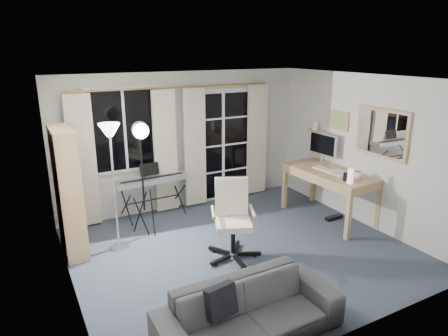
# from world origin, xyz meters

# --- Properties ---
(floor) EXTENTS (4.50, 4.00, 0.02)m
(floor) POSITION_xyz_m (0.00, 0.00, -0.01)
(floor) COLOR #333F4B
(floor) RESTS_ON ground
(window) EXTENTS (1.20, 0.08, 1.40)m
(window) POSITION_xyz_m (-1.05, 1.97, 1.50)
(window) COLOR white
(window) RESTS_ON floor
(french_door) EXTENTS (1.32, 0.09, 2.11)m
(french_door) POSITION_xyz_m (0.75, 1.97, 1.03)
(french_door) COLOR white
(french_door) RESTS_ON floor
(curtains) EXTENTS (3.60, 0.07, 2.13)m
(curtains) POSITION_xyz_m (-0.14, 1.88, 1.09)
(curtains) COLOR gold
(curtains) RESTS_ON floor
(bookshelf) EXTENTS (0.29, 0.83, 1.77)m
(bookshelf) POSITION_xyz_m (-2.12, 1.11, 0.84)
(bookshelf) COLOR tan
(bookshelf) RESTS_ON floor
(torchiere_lamp) EXTENTS (0.38, 0.38, 1.82)m
(torchiere_lamp) POSITION_xyz_m (-1.51, 0.92, 1.46)
(torchiere_lamp) COLOR #B2B2B7
(torchiere_lamp) RESTS_ON floor
(keyboard_piano) EXTENTS (1.22, 0.62, 0.88)m
(keyboard_piano) POSITION_xyz_m (-0.72, 1.70, 0.66)
(keyboard_piano) COLOR black
(keyboard_piano) RESTS_ON floor
(studio_light) EXTENTS (0.36, 0.36, 1.81)m
(studio_light) POSITION_xyz_m (-1.04, 1.10, 1.45)
(studio_light) COLOR black
(studio_light) RESTS_ON floor
(office_chair) EXTENTS (0.75, 0.77, 1.09)m
(office_chair) POSITION_xyz_m (-0.15, -0.01, 0.64)
(office_chair) COLOR black
(office_chair) RESTS_ON floor
(desk) EXTENTS (0.86, 1.60, 0.84)m
(desk) POSITION_xyz_m (1.88, 0.29, 0.73)
(desk) COLOR tan
(desk) RESTS_ON floor
(monitor) EXTENTS (0.21, 0.60, 0.52)m
(monitor) POSITION_xyz_m (2.08, 0.74, 1.15)
(monitor) COLOR silver
(monitor) RESTS_ON desk
(desk_clutter) EXTENTS (0.47, 0.96, 1.06)m
(desk_clutter) POSITION_xyz_m (1.82, 0.04, 0.66)
(desk_clutter) COLOR white
(desk_clutter) RESTS_ON desk
(mug) EXTENTS (0.14, 0.12, 0.14)m
(mug) POSITION_xyz_m (1.98, -0.21, 0.90)
(mug) COLOR silver
(mug) RESTS_ON desk
(wall_mirror) EXTENTS (0.04, 0.94, 0.74)m
(wall_mirror) POSITION_xyz_m (2.22, -0.35, 1.55)
(wall_mirror) COLOR tan
(wall_mirror) RESTS_ON floor
(framed_print) EXTENTS (0.03, 0.42, 0.32)m
(framed_print) POSITION_xyz_m (2.23, 0.55, 1.60)
(framed_print) COLOR tan
(framed_print) RESTS_ON floor
(wall_shelf) EXTENTS (0.16, 0.30, 0.18)m
(wall_shelf) POSITION_xyz_m (2.16, 1.05, 1.41)
(wall_shelf) COLOR tan
(wall_shelf) RESTS_ON floor
(sofa) EXTENTS (1.86, 0.55, 0.73)m
(sofa) POSITION_xyz_m (-0.83, -1.55, 0.37)
(sofa) COLOR #343437
(sofa) RESTS_ON floor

